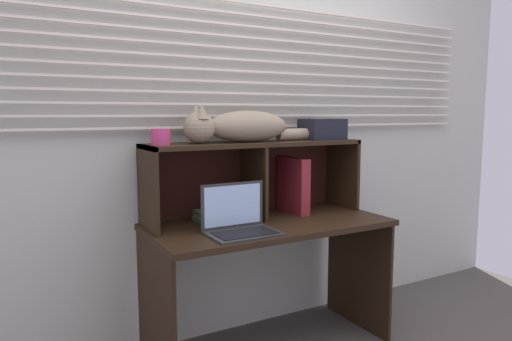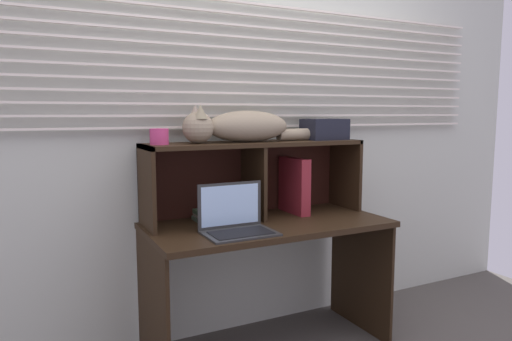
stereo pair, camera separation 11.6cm
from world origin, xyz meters
name	(u,v)px [view 1 (the left image)]	position (x,y,z in m)	size (l,w,h in m)	color
back_panel_with_blinds	(239,116)	(0.00, 0.55, 1.26)	(4.40, 0.08, 2.50)	beige
desk	(269,249)	(0.00, 0.21, 0.56)	(1.26, 0.60, 0.70)	black
hutch_shelf_unit	(253,164)	(0.00, 0.38, 0.99)	(1.22, 0.30, 0.41)	black
cat	(241,127)	(-0.09, 0.35, 1.20)	(0.84, 0.19, 0.20)	gray
laptop	(239,222)	(-0.24, 0.09, 0.75)	(0.33, 0.23, 0.23)	#2D2D2D
binder_upright	(293,185)	(0.24, 0.35, 0.86)	(0.06, 0.26, 0.32)	maroon
book_stack	(214,217)	(-0.25, 0.34, 0.73)	(0.17, 0.21, 0.06)	#4A6650
small_basket	(161,137)	(-0.53, 0.35, 1.16)	(0.09, 0.09, 0.08)	#C93C72
storage_box	(322,129)	(0.45, 0.35, 1.18)	(0.24, 0.17, 0.12)	black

